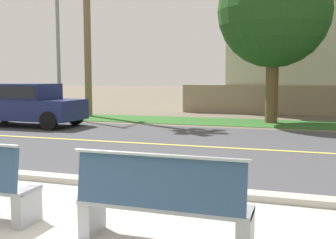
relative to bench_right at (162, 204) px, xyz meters
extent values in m
plane|color=#665B4C|center=(-1.28, 7.59, -0.46)|extent=(140.00, 140.00, 0.00)
cube|color=#B7B2A8|center=(-1.28, -0.01, -0.45)|extent=(44.00, 3.60, 0.01)
cube|color=#ADA89E|center=(-1.28, 1.94, -0.40)|extent=(44.00, 0.30, 0.11)
cube|color=#424247|center=(-1.28, 6.09, -0.45)|extent=(52.00, 8.00, 0.01)
cube|color=#E0CC4C|center=(-1.28, 6.09, -0.45)|extent=(48.00, 0.14, 0.01)
cube|color=#2D6026|center=(-1.28, 11.99, -0.45)|extent=(48.00, 2.80, 0.02)
cube|color=#9EA0A8|center=(-1.72, 0.07, -0.23)|extent=(0.14, 0.40, 0.45)
cube|color=#9EA0A8|center=(-0.85, 0.07, -0.23)|extent=(0.14, 0.40, 0.45)
cube|color=#9EA0A8|center=(0.85, 0.07, -0.23)|extent=(0.14, 0.40, 0.45)
cube|color=#9EA0A8|center=(0.00, 0.07, -0.03)|extent=(1.84, 0.44, 0.05)
cube|color=navy|center=(0.00, -0.13, 0.25)|extent=(1.77, 0.12, 0.52)
cylinder|color=#9EA0A8|center=(0.00, -0.14, 0.53)|extent=(1.84, 0.04, 0.04)
cube|color=navy|center=(-8.23, 8.49, 0.16)|extent=(4.30, 1.76, 0.72)
cube|color=navy|center=(-8.23, 8.49, 0.78)|extent=(2.24, 1.58, 0.60)
cube|color=black|center=(-8.23, 8.49, 0.80)|extent=(2.15, 1.62, 0.43)
cylinder|color=black|center=(-6.63, 7.65, -0.14)|extent=(0.64, 0.18, 0.64)
cylinder|color=black|center=(-6.63, 9.33, -0.14)|extent=(0.64, 0.18, 0.64)
cylinder|color=black|center=(-9.83, 9.33, -0.14)|extent=(0.64, 0.18, 0.64)
cylinder|color=gray|center=(-8.77, 11.59, 2.96)|extent=(0.16, 0.16, 6.83)
cylinder|color=brown|center=(0.26, 12.31, 0.88)|extent=(0.48, 0.48, 2.67)
sphere|color=#1E4719|center=(0.26, 12.31, 3.81)|extent=(4.27, 4.27, 4.27)
cylinder|color=brown|center=(-7.88, 12.57, 4.37)|extent=(0.32, 0.32, 9.65)
cube|color=gray|center=(2.12, 16.15, 0.24)|extent=(13.00, 0.36, 1.40)
cube|color=#232833|center=(1.28, 16.12, 3.11)|extent=(1.10, 0.06, 1.30)
camera|label=1|loc=(1.32, -3.84, 1.29)|focal=43.23mm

